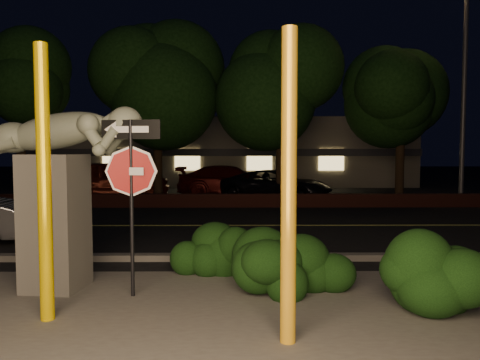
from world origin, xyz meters
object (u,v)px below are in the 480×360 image
(sculpture, at_px, (57,178))
(yellow_pole_right, at_px, (289,189))
(parked_car_red, at_px, (112,180))
(parked_car_dark, at_px, (277,185))
(yellow_pole_left, at_px, (44,184))
(signpost, at_px, (131,172))
(streetlight, at_px, (459,64))
(parked_car_darkred, at_px, (231,181))

(sculpture, bearing_deg, yellow_pole_right, -24.51)
(parked_car_red, relative_size, parked_car_dark, 1.07)
(yellow_pole_left, height_order, parked_car_dark, yellow_pole_left)
(signpost, height_order, streetlight, streetlight)
(yellow_pole_left, bearing_deg, sculpture, 104.65)
(yellow_pole_right, bearing_deg, yellow_pole_left, 166.39)
(parked_car_darkred, bearing_deg, sculpture, 170.72)
(parked_car_red, xyz_separation_m, parked_car_dark, (7.13, -0.65, -0.20))
(yellow_pole_left, height_order, yellow_pole_right, yellow_pole_right)
(sculpture, distance_m, parked_car_darkred, 14.38)
(yellow_pole_left, relative_size, signpost, 1.34)
(sculpture, bearing_deg, parked_car_red, 108.71)
(signpost, relative_size, parked_car_darkred, 0.52)
(yellow_pole_left, relative_size, parked_car_red, 0.69)
(streetlight, bearing_deg, parked_car_darkred, -179.70)
(yellow_pole_right, distance_m, sculpture, 3.82)
(signpost, height_order, parked_car_red, signpost)
(parked_car_darkred, bearing_deg, yellow_pole_left, 172.78)
(signpost, distance_m, parked_car_red, 14.31)
(yellow_pole_left, xyz_separation_m, parked_car_red, (-3.07, 14.66, -0.86))
(sculpture, distance_m, parked_car_red, 13.66)
(yellow_pole_right, xyz_separation_m, parked_car_darkred, (-0.80, 16.14, -1.00))
(parked_car_red, height_order, parked_car_darkred, parked_car_red)
(sculpture, xyz_separation_m, parked_car_red, (-2.73, 13.36, -0.86))
(streetlight, relative_size, parked_car_red, 1.88)
(signpost, height_order, sculpture, sculpture)
(parked_car_red, relative_size, parked_car_darkred, 1.01)
(signpost, bearing_deg, parked_car_darkred, 93.65)
(yellow_pole_right, distance_m, parked_car_dark, 14.79)
(yellow_pole_right, relative_size, streetlight, 0.37)
(sculpture, xyz_separation_m, parked_car_dark, (4.39, 12.70, -1.06))
(parked_car_dark, bearing_deg, parked_car_red, 109.25)
(parked_car_darkred, relative_size, parked_car_dark, 1.06)
(streetlight, bearing_deg, sculpture, -119.30)
(signpost, xyz_separation_m, parked_car_red, (-3.92, 13.72, -0.97))
(yellow_pole_right, xyz_separation_m, parked_car_dark, (1.14, 14.71, -1.07))
(signpost, distance_m, parked_car_darkred, 14.59)
(signpost, relative_size, parked_car_red, 0.52)
(streetlight, height_order, parked_car_darkred, streetlight)
(sculpture, xyz_separation_m, parked_car_darkred, (2.46, 14.13, -0.99))
(parked_car_darkred, height_order, parked_car_dark, parked_car_darkred)
(parked_car_darkred, bearing_deg, streetlight, -104.38)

